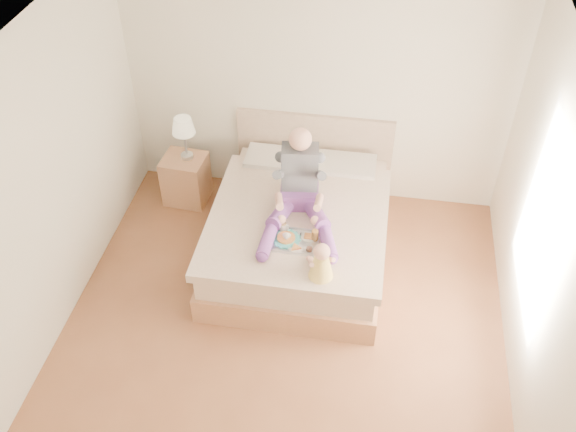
% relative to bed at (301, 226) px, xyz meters
% --- Properties ---
extents(room, '(4.02, 4.22, 2.71)m').
position_rel_bed_xyz_m(room, '(0.08, -1.08, 1.19)').
color(room, brown).
rests_on(room, ground).
extents(bed, '(1.70, 2.18, 1.00)m').
position_rel_bed_xyz_m(bed, '(0.00, 0.00, 0.00)').
color(bed, '#A06D4A').
rests_on(bed, ground).
extents(nightstand, '(0.48, 0.44, 0.56)m').
position_rel_bed_xyz_m(nightstand, '(-1.38, 0.60, -0.04)').
color(nightstand, '#A06D4A').
rests_on(nightstand, ground).
extents(lamp, '(0.24, 0.24, 0.50)m').
position_rel_bed_xyz_m(lamp, '(-1.34, 0.62, 0.62)').
color(lamp, silver).
rests_on(lamp, nightstand).
extents(adult, '(0.73, 1.08, 0.87)m').
position_rel_bed_xyz_m(adult, '(-0.00, -0.12, 0.55)').
color(adult, '#663482').
rests_on(adult, bed).
extents(tray, '(0.43, 0.34, 0.12)m').
position_rel_bed_xyz_m(tray, '(0.03, -0.54, 0.32)').
color(tray, silver).
rests_on(tray, bed).
extents(baby, '(0.28, 0.32, 0.36)m').
position_rel_bed_xyz_m(baby, '(0.31, -0.92, 0.44)').
color(baby, '#FFD550').
rests_on(baby, bed).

